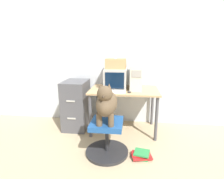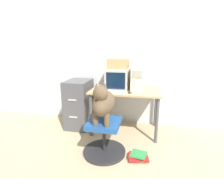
% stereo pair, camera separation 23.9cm
% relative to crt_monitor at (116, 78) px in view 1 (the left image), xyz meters
% --- Properties ---
extents(ground_plane, '(12.00, 12.00, 0.00)m').
position_rel_crt_monitor_xyz_m(ground_plane, '(0.15, -0.45, -0.93)').
color(ground_plane, tan).
extents(wall_back, '(8.00, 0.05, 2.60)m').
position_rel_crt_monitor_xyz_m(wall_back, '(0.15, 0.33, 0.37)').
color(wall_back, silver).
rests_on(wall_back, ground_plane).
extents(desk, '(1.16, 0.71, 0.76)m').
position_rel_crt_monitor_xyz_m(desk, '(0.15, -0.10, -0.27)').
color(desk, tan).
rests_on(desk, ground_plane).
extents(crt_monitor, '(0.38, 0.45, 0.34)m').
position_rel_crt_monitor_xyz_m(crt_monitor, '(0.00, 0.00, 0.00)').
color(crt_monitor, '#B7B2A8').
rests_on(crt_monitor, desk).
extents(pc_tower, '(0.20, 0.49, 0.41)m').
position_rel_crt_monitor_xyz_m(pc_tower, '(0.35, -0.03, 0.03)').
color(pc_tower, beige).
rests_on(pc_tower, desk).
extents(keyboard, '(0.44, 0.17, 0.03)m').
position_rel_crt_monitor_xyz_m(keyboard, '(-0.03, -0.32, -0.16)').
color(keyboard, silver).
rests_on(keyboard, desk).
extents(computer_mouse, '(0.06, 0.04, 0.03)m').
position_rel_crt_monitor_xyz_m(computer_mouse, '(0.25, -0.34, -0.15)').
color(computer_mouse, '#333333').
rests_on(computer_mouse, desk).
extents(office_chair, '(0.60, 0.60, 0.49)m').
position_rel_crt_monitor_xyz_m(office_chair, '(-0.04, -0.84, -0.70)').
color(office_chair, '#262628').
rests_on(office_chair, ground_plane).
extents(dog, '(0.27, 0.58, 0.55)m').
position_rel_crt_monitor_xyz_m(dog, '(-0.04, -0.85, -0.17)').
color(dog, brown).
rests_on(dog, office_chair).
extents(filing_cabinet, '(0.41, 0.56, 0.88)m').
position_rel_crt_monitor_xyz_m(filing_cabinet, '(-0.72, -0.08, -0.49)').
color(filing_cabinet, '#4C4C51').
rests_on(filing_cabinet, ground_plane).
extents(cardboard_box, '(0.34, 0.30, 0.18)m').
position_rel_crt_monitor_xyz_m(cardboard_box, '(0.00, 0.00, 0.26)').
color(cardboard_box, tan).
rests_on(cardboard_box, crt_monitor).
extents(book_stack_floor, '(0.30, 0.24, 0.08)m').
position_rel_crt_monitor_xyz_m(book_stack_floor, '(0.44, -0.89, -0.89)').
color(book_stack_floor, '#2D8C47').
rests_on(book_stack_floor, ground_plane).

